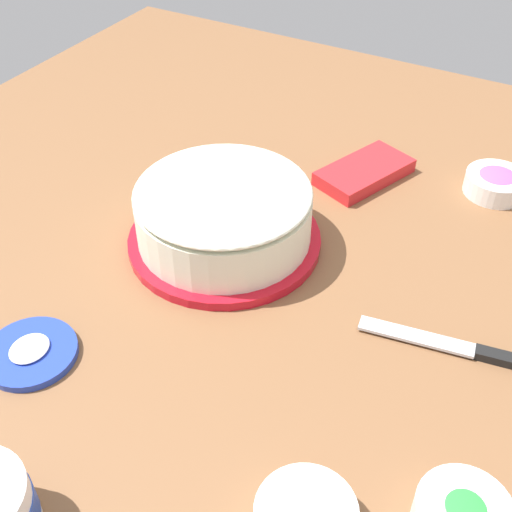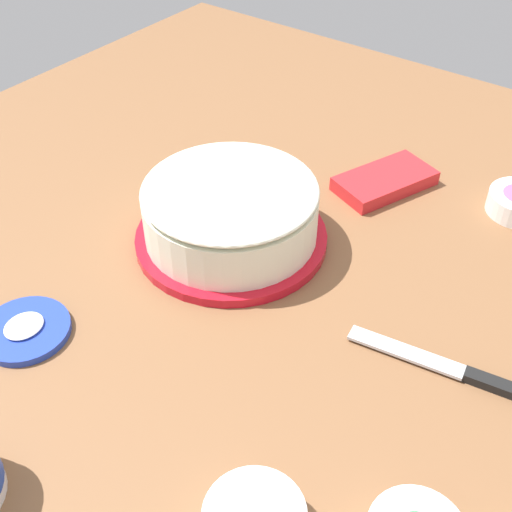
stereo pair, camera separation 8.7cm
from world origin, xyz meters
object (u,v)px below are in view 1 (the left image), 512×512
object	(u,v)px
frosting_tub_lid	(31,352)
sprinkle_bowl_rainbow	(496,182)
candy_box_lower	(363,172)
frosted_cake	(224,215)
spreading_knife	(474,351)

from	to	relation	value
frosting_tub_lid	sprinkle_bowl_rainbow	bearing A→B (deg)	-33.27
frosting_tub_lid	candy_box_lower	size ratio (longest dim) A/B	0.70
frosted_cake	candy_box_lower	bearing A→B (deg)	-23.33
frosted_cake	frosting_tub_lid	xyz separation A→B (m)	(-0.29, 0.09, -0.04)
frosting_tub_lid	sprinkle_bowl_rainbow	distance (m)	0.73
frosted_cake	spreading_knife	bearing A→B (deg)	-95.30
frosting_tub_lid	sprinkle_bowl_rainbow	world-z (taller)	sprinkle_bowl_rainbow
frosted_cake	candy_box_lower	world-z (taller)	frosted_cake
frosted_cake	spreading_knife	xyz separation A→B (m)	(-0.03, -0.37, -0.04)
frosting_tub_lid	spreading_knife	distance (m)	0.53
sprinkle_bowl_rainbow	frosted_cake	bearing A→B (deg)	135.87
frosted_cake	spreading_knife	distance (m)	0.37
frosting_tub_lid	candy_box_lower	distance (m)	0.58
candy_box_lower	spreading_knife	bearing A→B (deg)	-116.81
frosted_cake	sprinkle_bowl_rainbow	world-z (taller)	frosted_cake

